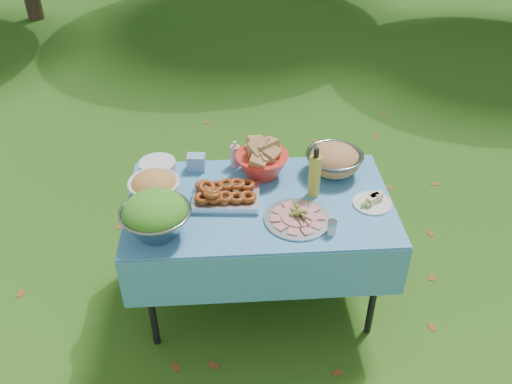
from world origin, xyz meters
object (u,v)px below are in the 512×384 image
plate_stack (158,167)px  charcuterie_platter (298,214)px  pasta_bowl_steel (334,160)px  oil_bottle (315,172)px  picnic_table (260,252)px  bread_bowl (262,160)px  salad_bowl (156,215)px

plate_stack → charcuterie_platter: charcuterie_platter is taller
pasta_bowl_steel → oil_bottle: oil_bottle is taller
picnic_table → bread_bowl: 0.55m
picnic_table → pasta_bowl_steel: 0.70m
salad_bowl → bread_bowl: size_ratio=1.16×
salad_bowl → picnic_table: bearing=24.0°
salad_bowl → oil_bottle: 0.89m
picnic_table → plate_stack: bearing=151.8°
picnic_table → charcuterie_platter: charcuterie_platter is taller
plate_stack → pasta_bowl_steel: 1.04m
salad_bowl → charcuterie_platter: size_ratio=1.01×
picnic_table → oil_bottle: 0.61m
salad_bowl → oil_bottle: bearing=18.3°
plate_stack → oil_bottle: 0.93m
plate_stack → pasta_bowl_steel: size_ratio=0.65×
bread_bowl → pasta_bowl_steel: (0.42, -0.01, -0.01)m
charcuterie_platter → picnic_table: bearing=136.3°
pasta_bowl_steel → charcuterie_platter: (-0.27, -0.43, -0.05)m
picnic_table → bread_bowl: bread_bowl is taller
plate_stack → pasta_bowl_steel: pasta_bowl_steel is taller
pasta_bowl_steel → plate_stack: bearing=176.8°
bread_bowl → charcuterie_platter: size_ratio=0.87×
plate_stack → bread_bowl: bearing=-4.9°
picnic_table → charcuterie_platter: 0.49m
plate_stack → charcuterie_platter: bearing=-32.5°
plate_stack → bread_bowl: (0.61, -0.05, 0.06)m
oil_bottle → salad_bowl: bearing=-161.7°
picnic_table → plate_stack: plate_stack is taller
salad_bowl → plate_stack: (-0.04, 0.55, -0.08)m
bread_bowl → pasta_bowl_steel: bearing=-0.8°
charcuterie_platter → bread_bowl: bearing=109.6°
plate_stack → oil_bottle: (0.89, -0.27, 0.11)m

